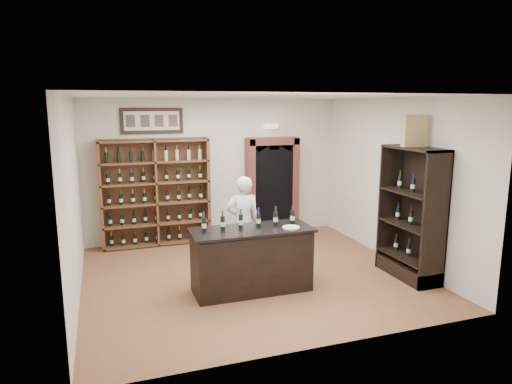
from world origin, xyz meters
The scene contains 20 objects.
floor centered at (0.00, 0.00, 0.00)m, with size 5.50×5.50×0.00m, color brown.
ceiling centered at (0.00, 0.00, 3.00)m, with size 5.50×5.50×0.00m, color white.
wall_back centered at (0.00, 2.50, 1.50)m, with size 5.50×0.04×3.00m, color beige.
wall_left centered at (-2.75, 0.00, 1.50)m, with size 0.04×5.00×3.00m, color beige.
wall_right centered at (2.75, 0.00, 1.50)m, with size 0.04×5.00×3.00m, color beige.
wine_shelf centered at (-1.30, 2.33, 1.10)m, with size 2.20×0.38×2.20m.
framed_picture centered at (-1.30, 2.47, 2.55)m, with size 1.25×0.04×0.52m, color black.
arched_doorway centered at (1.25, 2.33, 1.14)m, with size 1.17×0.35×2.17m.
emergency_light centered at (1.25, 2.42, 2.40)m, with size 0.30×0.10×0.10m, color white.
tasting_counter centered at (-0.20, -0.60, 0.49)m, with size 1.88×0.78×1.00m.
counter_bottle_0 centered at (-0.92, -0.51, 1.11)m, with size 0.07×0.07×0.30m.
counter_bottle_1 centered at (-0.63, -0.51, 1.11)m, with size 0.07×0.07×0.30m.
counter_bottle_2 centered at (-0.34, -0.51, 1.11)m, with size 0.07×0.07×0.30m.
counter_bottle_3 centered at (-0.06, -0.51, 1.11)m, with size 0.07×0.07×0.30m.
counter_bottle_4 centered at (0.23, -0.51, 1.11)m, with size 0.07×0.07×0.30m.
counter_bottle_5 centered at (0.52, -0.51, 1.11)m, with size 0.07×0.07×0.30m.
side_cabinet centered at (2.52, -0.90, 0.75)m, with size 0.48×1.20×2.20m.
shopkeeper centered at (0.00, 0.47, 0.83)m, with size 0.60×0.40×1.65m, color silver.
plate centered at (0.39, -0.77, 1.01)m, with size 0.27×0.27×0.02m, color beige.
wine_crate centered at (2.48, -0.85, 2.46)m, with size 0.36×0.15×0.51m, color tan.
Camera 1 is at (-2.32, -7.01, 2.87)m, focal length 32.00 mm.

